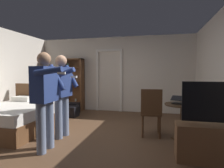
{
  "coord_description": "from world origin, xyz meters",
  "views": [
    {
      "loc": [
        1.46,
        -3.52,
        1.31
      ],
      "look_at": [
        0.58,
        0.13,
        1.09
      ],
      "focal_mm": 30.08,
      "sensor_mm": 36.0,
      "label": 1
    }
  ],
  "objects_px": {
    "side_table": "(182,115)",
    "wooden_chair": "(151,110)",
    "bookshelf": "(73,82)",
    "suitcase_small": "(71,108)",
    "bed": "(19,116)",
    "person_blue_shirt": "(45,94)",
    "bottle_on_table": "(191,100)",
    "suitcase_dark": "(69,111)",
    "laptop": "(181,101)",
    "person_striped_shirt": "(62,91)",
    "tv_flatscreen": "(217,139)"
  },
  "relations": [
    {
      "from": "side_table",
      "to": "wooden_chair",
      "type": "xyz_separation_m",
      "value": [
        -0.61,
        -0.03,
        0.07
      ]
    },
    {
      "from": "bookshelf",
      "to": "suitcase_small",
      "type": "height_order",
      "value": "bookshelf"
    },
    {
      "from": "wooden_chair",
      "to": "suitcase_small",
      "type": "relative_size",
      "value": 1.94
    },
    {
      "from": "bed",
      "to": "person_blue_shirt",
      "type": "xyz_separation_m",
      "value": [
        1.32,
        -0.94,
        0.66
      ]
    },
    {
      "from": "wooden_chair",
      "to": "person_blue_shirt",
      "type": "xyz_separation_m",
      "value": [
        -1.7,
        -1.13,
        0.42
      ]
    },
    {
      "from": "person_blue_shirt",
      "to": "bottle_on_table",
      "type": "bearing_deg",
      "value": 23.8
    },
    {
      "from": "bookshelf",
      "to": "side_table",
      "type": "height_order",
      "value": "bookshelf"
    },
    {
      "from": "bed",
      "to": "suitcase_small",
      "type": "relative_size",
      "value": 3.77
    },
    {
      "from": "wooden_chair",
      "to": "bottle_on_table",
      "type": "bearing_deg",
      "value": -3.58
    },
    {
      "from": "side_table",
      "to": "suitcase_dark",
      "type": "bearing_deg",
      "value": 158.22
    },
    {
      "from": "laptop",
      "to": "wooden_chair",
      "type": "height_order",
      "value": "wooden_chair"
    },
    {
      "from": "bottle_on_table",
      "to": "person_striped_shirt",
      "type": "xyz_separation_m",
      "value": [
        -2.51,
        -0.4,
        0.16
      ]
    },
    {
      "from": "laptop",
      "to": "person_striped_shirt",
      "type": "xyz_separation_m",
      "value": [
        -2.33,
        -0.44,
        0.2
      ]
    },
    {
      "from": "side_table",
      "to": "bottle_on_table",
      "type": "height_order",
      "value": "bottle_on_table"
    },
    {
      "from": "suitcase_small",
      "to": "wooden_chair",
      "type": "bearing_deg",
      "value": -35.94
    },
    {
      "from": "tv_flatscreen",
      "to": "wooden_chair",
      "type": "xyz_separation_m",
      "value": [
        -0.98,
        0.92,
        0.2
      ]
    },
    {
      "from": "bed",
      "to": "wooden_chair",
      "type": "distance_m",
      "value": 3.03
    },
    {
      "from": "bottle_on_table",
      "to": "suitcase_dark",
      "type": "xyz_separation_m",
      "value": [
        -3.2,
        1.3,
        -0.64
      ]
    },
    {
      "from": "tv_flatscreen",
      "to": "suitcase_small",
      "type": "relative_size",
      "value": 2.32
    },
    {
      "from": "person_striped_shirt",
      "to": "suitcase_dark",
      "type": "bearing_deg",
      "value": 112.02
    },
    {
      "from": "bed",
      "to": "tv_flatscreen",
      "type": "xyz_separation_m",
      "value": [
        4.0,
        -0.73,
        0.04
      ]
    },
    {
      "from": "laptop",
      "to": "suitcase_small",
      "type": "xyz_separation_m",
      "value": [
        -3.15,
        1.66,
        -0.57
      ]
    },
    {
      "from": "tv_flatscreen",
      "to": "bottle_on_table",
      "type": "height_order",
      "value": "tv_flatscreen"
    },
    {
      "from": "tv_flatscreen",
      "to": "person_blue_shirt",
      "type": "bearing_deg",
      "value": -175.51
    },
    {
      "from": "bookshelf",
      "to": "laptop",
      "type": "relative_size",
      "value": 4.49
    },
    {
      "from": "wooden_chair",
      "to": "bookshelf",
      "type": "bearing_deg",
      "value": 141.44
    },
    {
      "from": "side_table",
      "to": "bottle_on_table",
      "type": "bearing_deg",
      "value": -29.74
    },
    {
      "from": "tv_flatscreen",
      "to": "laptop",
      "type": "height_order",
      "value": "tv_flatscreen"
    },
    {
      "from": "side_table",
      "to": "tv_flatscreen",
      "type": "bearing_deg",
      "value": -68.69
    },
    {
      "from": "bottle_on_table",
      "to": "person_blue_shirt",
      "type": "relative_size",
      "value": 0.13
    },
    {
      "from": "side_table",
      "to": "person_striped_shirt",
      "type": "distance_m",
      "value": 2.47
    },
    {
      "from": "side_table",
      "to": "wooden_chair",
      "type": "distance_m",
      "value": 0.61
    },
    {
      "from": "suitcase_dark",
      "to": "side_table",
      "type": "bearing_deg",
      "value": -21.2
    },
    {
      "from": "bookshelf",
      "to": "bottle_on_table",
      "type": "relative_size",
      "value": 8.22
    },
    {
      "from": "bed",
      "to": "bookshelf",
      "type": "xyz_separation_m",
      "value": [
        0.21,
        2.42,
        0.68
      ]
    },
    {
      "from": "bed",
      "to": "person_striped_shirt",
      "type": "xyz_separation_m",
      "value": [
        1.25,
        -0.26,
        0.65
      ]
    },
    {
      "from": "tv_flatscreen",
      "to": "side_table",
      "type": "bearing_deg",
      "value": 111.31
    },
    {
      "from": "bed",
      "to": "person_blue_shirt",
      "type": "height_order",
      "value": "person_blue_shirt"
    },
    {
      "from": "laptop",
      "to": "suitcase_dark",
      "type": "bearing_deg",
      "value": 157.27
    },
    {
      "from": "laptop",
      "to": "bottle_on_table",
      "type": "relative_size",
      "value": 1.83
    },
    {
      "from": "bed",
      "to": "person_striped_shirt",
      "type": "height_order",
      "value": "person_striped_shirt"
    },
    {
      "from": "person_striped_shirt",
      "to": "tv_flatscreen",
      "type": "bearing_deg",
      "value": -9.76
    },
    {
      "from": "suitcase_dark",
      "to": "wooden_chair",
      "type": "bearing_deg",
      "value": -26.54
    },
    {
      "from": "person_striped_shirt",
      "to": "suitcase_dark",
      "type": "xyz_separation_m",
      "value": [
        -0.69,
        1.7,
        -0.8
      ]
    },
    {
      "from": "bed",
      "to": "wooden_chair",
      "type": "height_order",
      "value": "bed"
    },
    {
      "from": "bed",
      "to": "suitcase_small",
      "type": "bearing_deg",
      "value": 76.82
    },
    {
      "from": "bookshelf",
      "to": "side_table",
      "type": "xyz_separation_m",
      "value": [
        3.41,
        -2.2,
        -0.5
      ]
    },
    {
      "from": "person_blue_shirt",
      "to": "side_table",
      "type": "bearing_deg",
      "value": 26.68
    },
    {
      "from": "bookshelf",
      "to": "laptop",
      "type": "bearing_deg",
      "value": -33.65
    },
    {
      "from": "tv_flatscreen",
      "to": "bed",
      "type": "bearing_deg",
      "value": 169.62
    }
  ]
}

